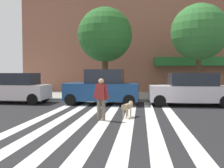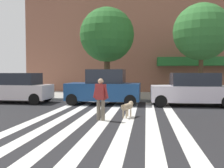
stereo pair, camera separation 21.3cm
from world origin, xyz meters
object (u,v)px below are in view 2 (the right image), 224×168
(street_tree_nearest, at_px, (107,35))
(pedestrian_dog_walker, at_px, (101,97))
(parked_car_third_in_line, at_px, (191,90))
(street_tree_middle, at_px, (201,32))
(parked_car_near_curb, at_px, (13,88))
(parked_car_behind_first, at_px, (104,88))
(dog_on_leash, at_px, (128,107))

(street_tree_nearest, distance_m, pedestrian_dog_walker, 8.28)
(parked_car_third_in_line, bearing_deg, street_tree_middle, 68.28)
(parked_car_near_curb, relative_size, parked_car_third_in_line, 1.07)
(parked_car_near_curb, xyz_separation_m, parked_car_behind_first, (5.70, 0.00, 0.05))
(parked_car_near_curb, bearing_deg, street_tree_nearest, 25.40)
(dog_on_leash, bearing_deg, parked_car_third_in_line, 50.74)
(parked_car_behind_first, xyz_separation_m, pedestrian_dog_walker, (0.69, -4.85, -0.03))
(street_tree_nearest, height_order, street_tree_middle, street_tree_middle)
(parked_car_third_in_line, distance_m, pedestrian_dog_walker, 6.47)
(street_tree_middle, relative_size, dog_on_leash, 6.27)
(street_tree_nearest, bearing_deg, dog_on_leash, -73.84)
(parked_car_near_curb, xyz_separation_m, dog_on_leash, (7.38, -4.02, -0.46))
(street_tree_nearest, xyz_separation_m, pedestrian_dog_walker, (0.93, -7.45, -3.49))
(parked_car_third_in_line, height_order, street_tree_middle, street_tree_middle)
(street_tree_nearest, distance_m, dog_on_leash, 7.95)
(dog_on_leash, bearing_deg, parked_car_behind_first, 112.64)
(pedestrian_dog_walker, bearing_deg, street_tree_nearest, 97.13)
(street_tree_middle, xyz_separation_m, pedestrian_dog_walker, (-5.31, -7.46, -3.57))
(parked_car_third_in_line, distance_m, dog_on_leash, 5.21)
(parked_car_near_curb, distance_m, parked_car_third_in_line, 10.67)
(parked_car_third_in_line, xyz_separation_m, pedestrian_dog_walker, (-4.27, -4.86, 0.03))
(street_tree_nearest, height_order, dog_on_leash, street_tree_nearest)
(parked_car_third_in_line, bearing_deg, parked_car_near_curb, -179.98)
(parked_car_third_in_line, relative_size, pedestrian_dog_walker, 2.70)
(parked_car_behind_first, height_order, street_tree_middle, street_tree_middle)
(street_tree_nearest, bearing_deg, parked_car_third_in_line, -26.47)
(parked_car_near_curb, relative_size, dog_on_leash, 4.79)
(street_tree_middle, height_order, pedestrian_dog_walker, street_tree_middle)
(parked_car_behind_first, distance_m, dog_on_leash, 4.38)
(street_tree_middle, bearing_deg, parked_car_behind_first, -156.50)
(parked_car_near_curb, distance_m, street_tree_middle, 12.52)
(parked_car_third_in_line, relative_size, street_tree_nearest, 0.72)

